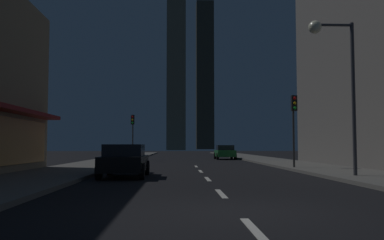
# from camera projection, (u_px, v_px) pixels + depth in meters

# --- Properties ---
(ground_plane) EXTENTS (78.00, 136.00, 0.10)m
(ground_plane) POSITION_uv_depth(u_px,v_px,m) (190.00, 160.00, 40.63)
(ground_plane) COLOR black
(sidewalk_right) EXTENTS (4.00, 76.00, 0.15)m
(sidewalk_right) POSITION_uv_depth(u_px,v_px,m) (260.00, 159.00, 40.88)
(sidewalk_right) COLOR #605E59
(sidewalk_right) RESTS_ON ground
(sidewalk_left) EXTENTS (4.00, 76.00, 0.15)m
(sidewalk_left) POSITION_uv_depth(u_px,v_px,m) (119.00, 159.00, 40.38)
(sidewalk_left) COLOR #605E59
(sidewalk_left) RESTS_ON ground
(lane_marking_center) EXTENTS (0.16, 23.00, 0.01)m
(lane_marking_center) POSITION_uv_depth(u_px,v_px,m) (208.00, 179.00, 17.09)
(lane_marking_center) COLOR silver
(lane_marking_center) RESTS_ON ground
(skyscraper_distant_tall) EXTENTS (6.04, 5.33, 48.22)m
(skyscraper_distant_tall) POSITION_uv_depth(u_px,v_px,m) (176.00, 75.00, 132.30)
(skyscraper_distant_tall) COLOR #635E4A
(skyscraper_distant_tall) RESTS_ON ground
(skyscraper_distant_mid) EXTENTS (7.06, 6.84, 60.35)m
(skyscraper_distant_mid) POSITION_uv_depth(u_px,v_px,m) (205.00, 75.00, 168.35)
(skyscraper_distant_mid) COLOR #323025
(skyscraper_distant_mid) RESTS_ON ground
(car_parked_near) EXTENTS (1.98, 4.24, 1.45)m
(car_parked_near) POSITION_uv_depth(u_px,v_px,m) (125.00, 160.00, 18.24)
(car_parked_near) COLOR black
(car_parked_near) RESTS_ON ground
(car_parked_far) EXTENTS (1.98, 4.24, 1.45)m
(car_parked_far) POSITION_uv_depth(u_px,v_px,m) (225.00, 152.00, 42.06)
(car_parked_far) COLOR #1E722D
(car_parked_far) RESTS_ON ground
(fire_hydrant_far_left) EXTENTS (0.42, 0.30, 0.65)m
(fire_hydrant_far_left) POSITION_uv_depth(u_px,v_px,m) (109.00, 160.00, 27.86)
(fire_hydrant_far_left) COLOR #B2B2B2
(fire_hydrant_far_left) RESTS_ON sidewalk_left
(traffic_light_near_right) EXTENTS (0.32, 0.48, 4.20)m
(traffic_light_near_right) POSITION_uv_depth(u_px,v_px,m) (294.00, 115.00, 23.90)
(traffic_light_near_right) COLOR #2D2D2D
(traffic_light_near_right) RESTS_ON sidewalk_right
(traffic_light_far_left) EXTENTS (0.32, 0.48, 4.20)m
(traffic_light_far_left) POSITION_uv_depth(u_px,v_px,m) (133.00, 127.00, 39.09)
(traffic_light_far_left) COLOR #2D2D2D
(traffic_light_far_left) RESTS_ON sidewalk_left
(street_lamp_right) EXTENTS (1.96, 0.56, 6.58)m
(street_lamp_right) POSITION_uv_depth(u_px,v_px,m) (334.00, 59.00, 17.53)
(street_lamp_right) COLOR #38383D
(street_lamp_right) RESTS_ON sidewalk_right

